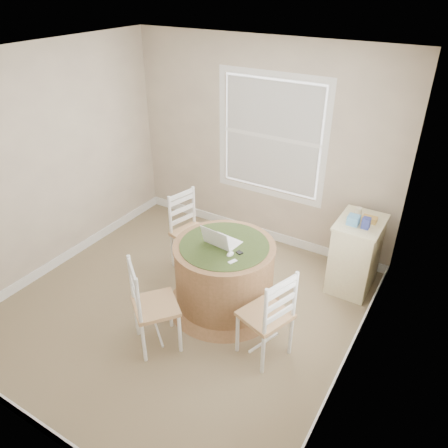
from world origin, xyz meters
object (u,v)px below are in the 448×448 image
Objects in this scene: chair_left at (192,233)px; chair_near at (156,306)px; chair_right at (265,314)px; laptop at (221,241)px; round_table at (224,272)px; corner_chest at (355,254)px.

chair_left is 1.00× the size of chair_near.
laptop reaches higher than chair_right.
chair_near reaches higher than round_table.
chair_right is 2.62× the size of laptop.
chair_left is 0.83m from laptop.
round_table is at bearing -102.27° from chair_right.
chair_left is 1.10× the size of corner_chest.
chair_left and chair_right have the same top height.
laptop is (0.21, 0.86, 0.32)m from chair_near.
chair_near reaches higher than corner_chest.
round_table is 0.38m from laptop.
chair_right reaches higher than round_table.
laptop is at bearing -172.32° from round_table.
chair_near is (0.45, -1.26, 0.00)m from chair_left.
laptop is 0.42× the size of corner_chest.
corner_chest is at bearing 63.21° from round_table.
laptop is (-0.04, 0.01, 0.38)m from round_table.
chair_near is at bearing -86.33° from round_table.
laptop is 1.58m from corner_chest.
round_table is 1.52m from corner_chest.
chair_right is at bearing 155.65° from laptop.
chair_near is (-0.25, -0.85, 0.06)m from round_table.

